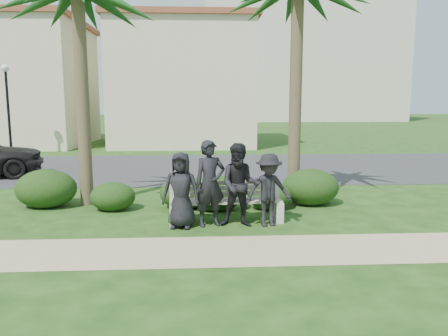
{
  "coord_description": "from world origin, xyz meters",
  "views": [
    {
      "loc": [
        -0.07,
        -9.11,
        2.58
      ],
      "look_at": [
        0.5,
        1.0,
        1.04
      ],
      "focal_mm": 35.0,
      "sensor_mm": 36.0,
      "label": 1
    }
  ],
  "objects_px": {
    "street_lamp": "(7,94)",
    "man_d": "(269,190)",
    "man_b": "(210,183)",
    "park_bench": "(226,205)",
    "man_a": "(181,190)",
    "man_c": "(240,185)"
  },
  "relations": [
    {
      "from": "park_bench",
      "to": "man_a",
      "type": "height_order",
      "value": "man_a"
    },
    {
      "from": "man_b",
      "to": "street_lamp",
      "type": "bearing_deg",
      "value": 108.8
    },
    {
      "from": "man_a",
      "to": "man_d",
      "type": "distance_m",
      "value": 1.82
    },
    {
      "from": "man_b",
      "to": "man_c",
      "type": "height_order",
      "value": "man_b"
    },
    {
      "from": "street_lamp",
      "to": "park_bench",
      "type": "bearing_deg",
      "value": -51.54
    },
    {
      "from": "park_bench",
      "to": "man_c",
      "type": "relative_size",
      "value": 1.41
    },
    {
      "from": "park_bench",
      "to": "man_b",
      "type": "distance_m",
      "value": 0.68
    },
    {
      "from": "street_lamp",
      "to": "park_bench",
      "type": "xyz_separation_m",
      "value": [
        9.49,
        -11.94,
        -2.56
      ]
    },
    {
      "from": "park_bench",
      "to": "man_d",
      "type": "distance_m",
      "value": 1.01
    },
    {
      "from": "street_lamp",
      "to": "man_a",
      "type": "bearing_deg",
      "value": -55.25
    },
    {
      "from": "man_a",
      "to": "man_b",
      "type": "height_order",
      "value": "man_b"
    },
    {
      "from": "street_lamp",
      "to": "man_d",
      "type": "distance_m",
      "value": 16.22
    },
    {
      "from": "man_d",
      "to": "street_lamp",
      "type": "bearing_deg",
      "value": 122.15
    },
    {
      "from": "man_d",
      "to": "man_b",
      "type": "bearing_deg",
      "value": 168.45
    },
    {
      "from": "man_b",
      "to": "man_d",
      "type": "bearing_deg",
      "value": -21.58
    },
    {
      "from": "man_b",
      "to": "man_c",
      "type": "bearing_deg",
      "value": -24.05
    },
    {
      "from": "street_lamp",
      "to": "man_a",
      "type": "relative_size",
      "value": 2.73
    },
    {
      "from": "park_bench",
      "to": "man_c",
      "type": "xyz_separation_m",
      "value": [
        0.27,
        -0.34,
        0.49
      ]
    },
    {
      "from": "park_bench",
      "to": "man_b",
      "type": "xyz_separation_m",
      "value": [
        -0.35,
        -0.27,
        0.52
      ]
    },
    {
      "from": "park_bench",
      "to": "man_b",
      "type": "relative_size",
      "value": 1.36
    },
    {
      "from": "man_b",
      "to": "park_bench",
      "type": "bearing_deg",
      "value": 19.63
    },
    {
      "from": "street_lamp",
      "to": "man_b",
      "type": "distance_m",
      "value": 15.39
    }
  ]
}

